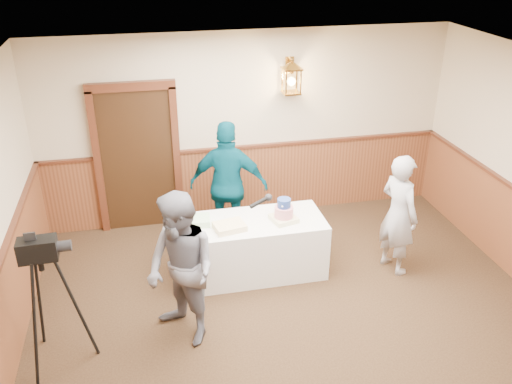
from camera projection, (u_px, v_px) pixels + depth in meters
ground at (317, 373)px, 5.46m from camera, size 7.00×7.00×0.00m
room_shell at (305, 221)px, 5.17m from camera, size 6.02×7.02×2.81m
display_table at (253, 247)px, 6.90m from camera, size 1.80×0.80×0.75m
tiered_cake at (284, 212)px, 6.70m from camera, size 0.36×0.36×0.30m
sheet_cake_yellow at (230, 227)px, 6.54m from camera, size 0.41×0.34×0.07m
sheet_cake_green at (196, 221)px, 6.67m from camera, size 0.37×0.31×0.08m
interviewer at (181, 270)px, 5.58m from camera, size 1.57×1.05×1.72m
baker at (398, 214)px, 6.79m from camera, size 0.55×0.67×1.60m
assistant_p at (229, 185)px, 7.30m from camera, size 1.14×0.74×1.81m
tv_camera_rig at (50, 309)px, 5.34m from camera, size 0.57×0.53×1.46m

